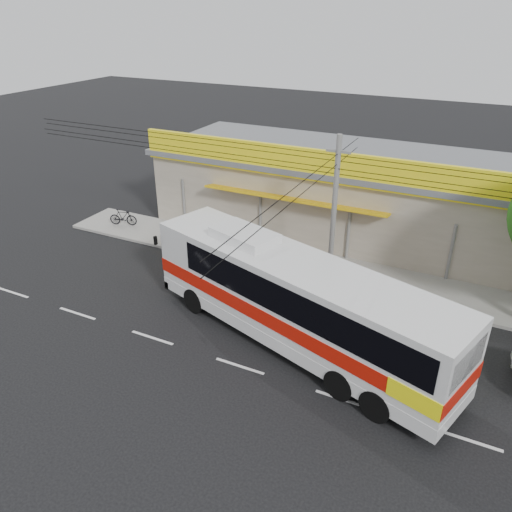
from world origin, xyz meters
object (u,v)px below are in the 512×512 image
Objects in this scene: motorbike_dark at (123,217)px; utility_pole at (338,164)px; coach_bus at (300,299)px; motorbike_red at (200,237)px.

utility_pole is (13.30, -1.19, 5.31)m from motorbike_dark.
coach_bus is 7.96× the size of motorbike_dark.
motorbike_red is (-8.22, 6.01, -1.59)m from coach_bus.
motorbike_dark is (-13.75, 6.22, -1.51)m from coach_bus.
motorbike_dark is at bearing 67.00° from motorbike_red.
coach_bus is 0.39× the size of utility_pole.
utility_pole reaches higher than coach_bus.
motorbike_red is 0.05× the size of utility_pole.
motorbike_red is 5.53m from motorbike_dark.
utility_pole is at bearing -113.24° from motorbike_dark.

